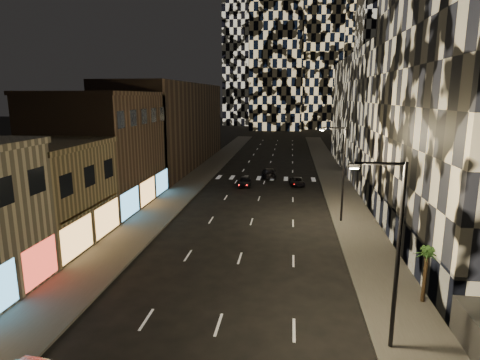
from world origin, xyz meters
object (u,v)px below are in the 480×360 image
(car_dark_midlane, at_px, (245,181))
(car_dark_rightlane, at_px, (297,182))
(car_dark_oncoming, at_px, (269,173))
(streetlight_near, at_px, (393,244))
(palm_tree, at_px, (427,256))
(streetlight_far, at_px, (341,167))

(car_dark_midlane, xyz_separation_m, car_dark_rightlane, (7.01, 1.34, -0.14))
(car_dark_midlane, height_order, car_dark_rightlane, car_dark_midlane)
(car_dark_oncoming, distance_m, car_dark_rightlane, 6.52)
(car_dark_midlane, distance_m, car_dark_oncoming, 7.07)
(streetlight_near, xyz_separation_m, car_dark_oncoming, (-7.85, 40.75, -4.65))
(car_dark_oncoming, bearing_deg, car_dark_rightlane, 122.30)
(car_dark_oncoming, bearing_deg, palm_tree, 100.63)
(streetlight_far, xyz_separation_m, car_dark_oncoming, (-7.85, 20.75, -4.65))
(streetlight_near, height_order, streetlight_far, same)
(streetlight_far, height_order, car_dark_midlane, streetlight_far)
(car_dark_midlane, bearing_deg, streetlight_near, -74.17)
(streetlight_far, distance_m, car_dark_oncoming, 22.67)
(streetlight_far, relative_size, car_dark_midlane, 2.26)
(streetlight_far, height_order, car_dark_rightlane, streetlight_far)
(streetlight_far, relative_size, car_dark_rightlane, 2.32)
(car_dark_midlane, distance_m, palm_tree, 32.81)
(car_dark_oncoming, bearing_deg, streetlight_near, 94.57)
(streetlight_near, distance_m, palm_tree, 6.16)
(streetlight_near, relative_size, car_dark_rightlane, 2.32)
(car_dark_midlane, xyz_separation_m, palm_tree, (13.94, -29.61, 2.27))
(streetlight_near, bearing_deg, car_dark_oncoming, 100.91)
(car_dark_midlane, bearing_deg, streetlight_far, -54.62)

